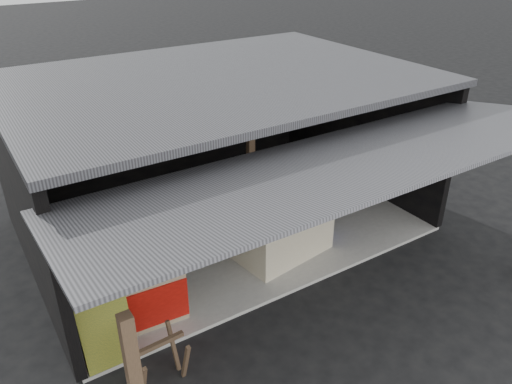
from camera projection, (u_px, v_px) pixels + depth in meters
ground at (297, 291)px, 8.20m from camera, size 80.00×80.00×0.00m
concrete_slab at (223, 223)px, 10.04m from camera, size 7.00×5.00×0.06m
shophouse at (211, 121)px, 9.31m from camera, size 7.40×7.29×3.02m
banana_table at (282, 230)px, 8.86m from camera, size 1.84×1.28×0.95m
banana_pile at (283, 202)px, 8.60m from camera, size 1.70×1.16×0.19m
white_crate at (258, 204)px, 9.60m from camera, size 0.98×0.71×1.04m
neighbor_stall at (130, 296)px, 7.27m from camera, size 1.55×0.78×1.56m
green_signboard at (107, 333)px, 6.56m from camera, size 0.67×0.25×1.00m
sawhorse at (158, 359)px, 6.32m from camera, size 0.73×0.65×0.71m
water_barrel at (323, 224)px, 9.50m from camera, size 0.32×0.32×0.48m
plastic_chair at (321, 168)px, 10.98m from camera, size 0.53×0.53×0.92m
magenta_rug at (324, 204)px, 10.64m from camera, size 1.60×1.16×0.01m
picture_frames at (159, 102)px, 10.85m from camera, size 1.62×0.04×0.46m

